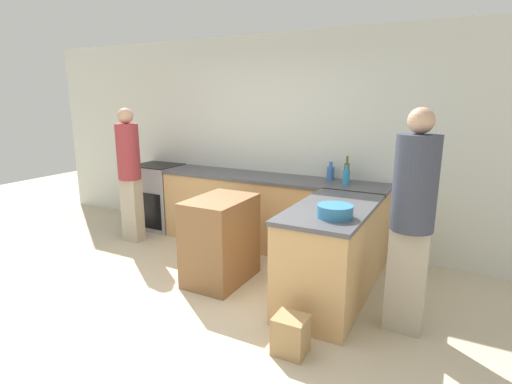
{
  "coord_description": "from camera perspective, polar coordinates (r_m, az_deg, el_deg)",
  "views": [
    {
      "loc": [
        2.16,
        -2.48,
        1.91
      ],
      "look_at": [
        0.33,
        0.97,
        0.98
      ],
      "focal_mm": 28.0,
      "sensor_mm": 36.0,
      "label": 1
    }
  ],
  "objects": [
    {
      "name": "water_bottle_blue",
      "position": [
        4.91,
        10.61,
        2.72
      ],
      "size": [
        0.09,
        0.09,
        0.22
      ],
      "color": "#386BB7",
      "rests_on": "counter_back"
    },
    {
      "name": "counter_back",
      "position": [
        5.14,
        1.87,
        -2.91
      ],
      "size": [
        2.96,
        0.64,
        0.94
      ],
      "color": "tan",
      "rests_on": "ground_plane"
    },
    {
      "name": "wall_back",
      "position": [
        5.27,
        3.55,
        7.24
      ],
      "size": [
        8.0,
        0.06,
        2.7
      ],
      "color": "silver",
      "rests_on": "ground_plane"
    },
    {
      "name": "mixing_bowl",
      "position": [
        3.38,
        11.21,
        -2.71
      ],
      "size": [
        0.3,
        0.3,
        0.11
      ],
      "color": "teal",
      "rests_on": "counter_peninsula"
    },
    {
      "name": "olive_oil_bottle",
      "position": [
        4.79,
        12.82,
        2.79
      ],
      "size": [
        0.06,
        0.06,
        0.31
      ],
      "color": "#475B1E",
      "rests_on": "counter_back"
    },
    {
      "name": "island_table",
      "position": [
        4.24,
        -5.09,
        -6.83
      ],
      "size": [
        0.54,
        0.78,
        0.9
      ],
      "color": "brown",
      "rests_on": "ground_plane"
    },
    {
      "name": "dish_soap_bottle",
      "position": [
        4.69,
        12.76,
        2.13
      ],
      "size": [
        0.08,
        0.08,
        0.22
      ],
      "color": "#338CBF",
      "rests_on": "counter_back"
    },
    {
      "name": "counter_peninsula",
      "position": [
        3.88,
        10.65,
        -8.68
      ],
      "size": [
        0.69,
        1.4,
        0.94
      ],
      "color": "tan",
      "rests_on": "ground_plane"
    },
    {
      "name": "range_oven",
      "position": [
        6.14,
        -13.73,
        -0.57
      ],
      "size": [
        0.7,
        0.62,
        0.95
      ],
      "color": "#99999E",
      "rests_on": "ground_plane"
    },
    {
      "name": "paper_bag",
      "position": [
        3.23,
        4.96,
        -19.66
      ],
      "size": [
        0.25,
        0.22,
        0.3
      ],
      "color": "#A88456",
      "rests_on": "ground_plane"
    },
    {
      "name": "person_by_range",
      "position": [
        5.52,
        -17.64,
        3.07
      ],
      "size": [
        0.29,
        0.29,
        1.78
      ],
      "color": "#ADA38E",
      "rests_on": "ground_plane"
    },
    {
      "name": "ground_plane",
      "position": [
        3.8,
        -11.88,
        -17.09
      ],
      "size": [
        14.0,
        14.0,
        0.0
      ],
      "primitive_type": "plane",
      "color": "beige"
    },
    {
      "name": "person_at_peninsula",
      "position": [
        3.39,
        21.43,
        -3.07
      ],
      "size": [
        0.34,
        0.34,
        1.84
      ],
      "color": "#ADA38E",
      "rests_on": "ground_plane"
    }
  ]
}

